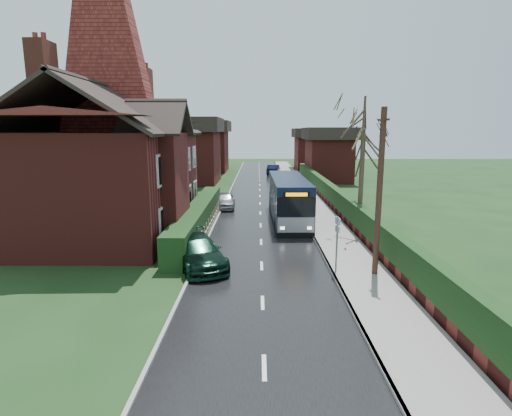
{
  "coord_description": "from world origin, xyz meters",
  "views": [
    {
      "loc": [
        -0.16,
        -19.44,
        6.09
      ],
      "look_at": [
        -0.29,
        2.77,
        1.8
      ],
      "focal_mm": 28.0,
      "sensor_mm": 36.0,
      "label": 1
    }
  ],
  "objects_px": {
    "bus": "(288,199)",
    "telegraph_pole": "(379,194)",
    "car_silver": "(225,200)",
    "brick_house": "(117,160)",
    "car_green": "(198,252)",
    "bus_stop_sign": "(337,237)"
  },
  "relations": [
    {
      "from": "car_green",
      "to": "bus_stop_sign",
      "type": "height_order",
      "value": "bus_stop_sign"
    },
    {
      "from": "car_silver",
      "to": "brick_house",
      "type": "bearing_deg",
      "value": -131.85
    },
    {
      "from": "bus",
      "to": "telegraph_pole",
      "type": "relative_size",
      "value": 1.4
    },
    {
      "from": "bus",
      "to": "telegraph_pole",
      "type": "height_order",
      "value": "telegraph_pole"
    },
    {
      "from": "car_silver",
      "to": "bus",
      "type": "bearing_deg",
      "value": -45.1
    },
    {
      "from": "car_silver",
      "to": "telegraph_pole",
      "type": "relative_size",
      "value": 0.53
    },
    {
      "from": "bus",
      "to": "car_silver",
      "type": "height_order",
      "value": "bus"
    },
    {
      "from": "bus_stop_sign",
      "to": "telegraph_pole",
      "type": "height_order",
      "value": "telegraph_pole"
    },
    {
      "from": "brick_house",
      "to": "car_green",
      "type": "height_order",
      "value": "brick_house"
    },
    {
      "from": "brick_house",
      "to": "telegraph_pole",
      "type": "relative_size",
      "value": 2.08
    },
    {
      "from": "car_silver",
      "to": "car_green",
      "type": "bearing_deg",
      "value": -92.86
    },
    {
      "from": "car_green",
      "to": "bus_stop_sign",
      "type": "xyz_separation_m",
      "value": [
        6.1,
        -1.03,
        1.0
      ]
    },
    {
      "from": "car_silver",
      "to": "car_green",
      "type": "height_order",
      "value": "car_green"
    },
    {
      "from": "bus",
      "to": "telegraph_pole",
      "type": "distance_m",
      "value": 11.49
    },
    {
      "from": "bus",
      "to": "telegraph_pole",
      "type": "bearing_deg",
      "value": -76.27
    },
    {
      "from": "car_green",
      "to": "telegraph_pole",
      "type": "height_order",
      "value": "telegraph_pole"
    },
    {
      "from": "bus",
      "to": "brick_house",
      "type": "bearing_deg",
      "value": -165.93
    },
    {
      "from": "bus",
      "to": "car_green",
      "type": "height_order",
      "value": "bus"
    },
    {
      "from": "brick_house",
      "to": "car_silver",
      "type": "relative_size",
      "value": 3.93
    },
    {
      "from": "bus_stop_sign",
      "to": "telegraph_pole",
      "type": "xyz_separation_m",
      "value": [
        1.6,
        -0.28,
        1.88
      ]
    },
    {
      "from": "bus",
      "to": "bus_stop_sign",
      "type": "relative_size",
      "value": 3.85
    },
    {
      "from": "bus",
      "to": "car_green",
      "type": "bearing_deg",
      "value": -117.63
    }
  ]
}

